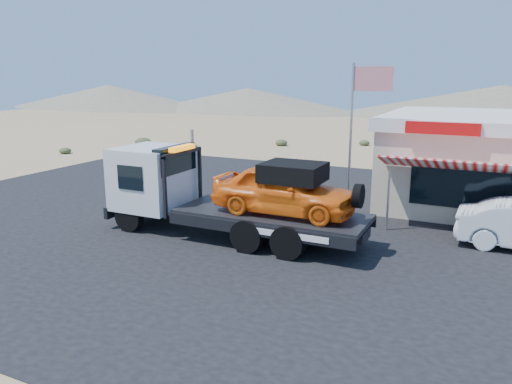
# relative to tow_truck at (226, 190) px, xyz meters

# --- Properties ---
(ground) EXTENTS (120.00, 120.00, 0.00)m
(ground) POSITION_rel_tow_truck_xyz_m (-1.55, -0.19, -1.67)
(ground) COLOR #9A7E57
(ground) RESTS_ON ground
(asphalt_lot) EXTENTS (32.00, 24.00, 0.02)m
(asphalt_lot) POSITION_rel_tow_truck_xyz_m (0.45, 2.81, -1.66)
(asphalt_lot) COLOR black
(asphalt_lot) RESTS_ON ground
(tow_truck) EXTENTS (9.26, 2.75, 3.10)m
(tow_truck) POSITION_rel_tow_truck_xyz_m (0.00, 0.00, 0.00)
(tow_truck) COLOR black
(tow_truck) RESTS_ON asphalt_lot
(jerky_store) EXTENTS (10.40, 9.97, 3.90)m
(jerky_store) POSITION_rel_tow_truck_xyz_m (8.95, 8.78, 0.33)
(jerky_store) COLOR #C3B093
(jerky_store) RESTS_ON asphalt_lot
(flagpole) EXTENTS (1.55, 0.10, 6.00)m
(flagpole) POSITION_rel_tow_truck_xyz_m (3.38, 4.31, 2.10)
(flagpole) COLOR #99999E
(flagpole) RESTS_ON asphalt_lot
(desert_scrub) EXTENTS (25.59, 33.16, 0.69)m
(desert_scrub) POSITION_rel_tow_truck_xyz_m (-15.93, 9.35, -1.38)
(desert_scrub) COLOR #364223
(desert_scrub) RESTS_ON ground
(distant_hills) EXTENTS (126.00, 48.00, 4.20)m
(distant_hills) POSITION_rel_tow_truck_xyz_m (-11.32, 54.95, 0.22)
(distant_hills) COLOR #726B59
(distant_hills) RESTS_ON ground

